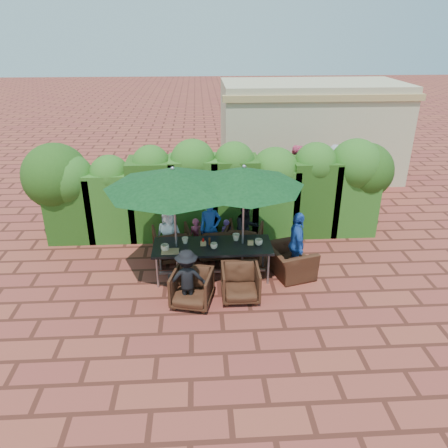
{
  "coord_description": "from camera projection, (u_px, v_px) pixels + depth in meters",
  "views": [
    {
      "loc": [
        -0.35,
        -7.85,
        4.93
      ],
      "look_at": [
        0.14,
        0.4,
        1.14
      ],
      "focal_mm": 35.0,
      "sensor_mm": 36.0,
      "label": 1
    }
  ],
  "objects": [
    {
      "name": "umbrella_left",
      "position": [
        173.0,
        179.0,
        8.43
      ],
      "size": [
        2.72,
        2.72,
        2.46
      ],
      "color": "gray",
      "rests_on": "ground"
    },
    {
      "name": "chair_near_left",
      "position": [
        192.0,
        287.0,
        8.31
      ],
      "size": [
        0.88,
        0.85,
        0.76
      ],
      "primitive_type": "imported",
      "rotation": [
        0.0,
        0.0,
        -0.24
      ],
      "color": "black",
      "rests_on": "ground"
    },
    {
      "name": "serving_tray",
      "position": [
        170.0,
        251.0,
        8.81
      ],
      "size": [
        0.35,
        0.25,
        0.02
      ],
      "primitive_type": "cube",
      "color": "tan",
      "rests_on": "dining_table"
    },
    {
      "name": "hedge_wall",
      "position": [
        212.0,
        185.0,
        10.75
      ],
      "size": [
        9.1,
        1.6,
        2.48
      ],
      "color": "#16330D",
      "rests_on": "ground"
    },
    {
      "name": "cup_c",
      "position": [
        214.0,
        246.0,
        8.92
      ],
      "size": [
        0.15,
        0.15,
        0.12
      ],
      "primitive_type": "imported",
      "color": "beige",
      "rests_on": "dining_table"
    },
    {
      "name": "chair_far_right",
      "position": [
        244.0,
        239.0,
        10.09
      ],
      "size": [
        0.98,
        0.94,
        0.84
      ],
      "primitive_type": "imported",
      "rotation": [
        0.0,
        0.0,
        2.89
      ],
      "color": "black",
      "rests_on": "ground"
    },
    {
      "name": "child_right",
      "position": [
        227.0,
        237.0,
        10.19
      ],
      "size": [
        0.32,
        0.27,
        0.83
      ],
      "primitive_type": "imported",
      "rotation": [
        0.0,
        0.0,
        -0.08
      ],
      "color": "#804BA3",
      "rests_on": "ground"
    },
    {
      "name": "adult_near_left",
      "position": [
        187.0,
        278.0,
        8.2
      ],
      "size": [
        0.77,
        0.39,
        1.17
      ],
      "primitive_type": "imported",
      "rotation": [
        0.0,
        0.0,
        3.2
      ],
      "color": "black",
      "rests_on": "ground"
    },
    {
      "name": "ketchup_bottle",
      "position": [
        203.0,
        242.0,
        9.02
      ],
      "size": [
        0.04,
        0.04,
        0.17
      ],
      "primitive_type": "cylinder",
      "color": "#B20C0A",
      "rests_on": "dining_table"
    },
    {
      "name": "pedestrian_a",
      "position": [
        260.0,
        181.0,
        12.71
      ],
      "size": [
        1.52,
        0.71,
        1.57
      ],
      "primitive_type": "imported",
      "rotation": [
        0.0,
        0.0,
        3.01
      ],
      "color": "#23822E",
      "rests_on": "ground"
    },
    {
      "name": "pedestrian_c",
      "position": [
        334.0,
        174.0,
        12.97
      ],
      "size": [
        1.2,
        1.1,
        1.76
      ],
      "primitive_type": "imported",
      "rotation": [
        0.0,
        0.0,
        2.48
      ],
      "color": "gray",
      "rests_on": "ground"
    },
    {
      "name": "sauce_bottle",
      "position": [
        210.0,
        241.0,
        9.05
      ],
      "size": [
        0.04,
        0.04,
        0.17
      ],
      "primitive_type": "cylinder",
      "color": "#4C230C",
      "rests_on": "dining_table"
    },
    {
      "name": "adult_far_mid",
      "position": [
        210.0,
        229.0,
        9.89
      ],
      "size": [
        0.6,
        0.54,
        1.42
      ],
      "primitive_type": "imported",
      "rotation": [
        0.0,
        0.0,
        0.27
      ],
      "color": "#1F4CA9",
      "rests_on": "ground"
    },
    {
      "name": "adult_end_right",
      "position": [
        297.0,
        244.0,
        9.19
      ],
      "size": [
        0.43,
        0.84,
        1.43
      ],
      "primitive_type": "imported",
      "rotation": [
        0.0,
        0.0,
        1.59
      ],
      "color": "#1F4CA9",
      "rests_on": "ground"
    },
    {
      "name": "adult_far_left",
      "position": [
        169.0,
        234.0,
        9.86
      ],
      "size": [
        0.67,
        0.49,
        1.21
      ],
      "primitive_type": "imported",
      "rotation": [
        0.0,
        0.0,
        -0.25
      ],
      "color": "white",
      "rests_on": "ground"
    },
    {
      "name": "cup_e",
      "position": [
        259.0,
        242.0,
        9.05
      ],
      "size": [
        0.16,
        0.16,
        0.13
      ],
      "primitive_type": "imported",
      "color": "beige",
      "rests_on": "dining_table"
    },
    {
      "name": "pedestrian_b",
      "position": [
        295.0,
        174.0,
        12.91
      ],
      "size": [
        0.92,
        0.64,
        1.77
      ],
      "primitive_type": "imported",
      "rotation": [
        0.0,
        0.0,
        2.99
      ],
      "color": "#E24F7A",
      "rests_on": "ground"
    },
    {
      "name": "chair_end_right",
      "position": [
        290.0,
        257.0,
        9.28
      ],
      "size": [
        0.89,
        1.12,
        0.86
      ],
      "primitive_type": "imported",
      "rotation": [
        0.0,
        0.0,
        1.85
      ],
      "color": "black",
      "rests_on": "ground"
    },
    {
      "name": "dining_table",
      "position": [
        212.0,
        248.0,
        9.1
      ],
      "size": [
        2.47,
        0.9,
        0.75
      ],
      "color": "black",
      "rests_on": "ground"
    },
    {
      "name": "umbrella_right",
      "position": [
        244.0,
        177.0,
        8.54
      ],
      "size": [
        2.42,
        2.42,
        2.46
      ],
      "color": "gray",
      "rests_on": "ground"
    },
    {
      "name": "chair_near_right",
      "position": [
        240.0,
        282.0,
        8.49
      ],
      "size": [
        0.73,
        0.68,
        0.75
      ],
      "primitive_type": "imported",
      "rotation": [
        0.0,
        0.0,
        -0.0
      ],
      "color": "black",
      "rests_on": "ground"
    },
    {
      "name": "number_block_left",
      "position": [
        203.0,
        243.0,
        9.03
      ],
      "size": [
        0.12,
        0.06,
        0.1
      ],
      "primitive_type": "cube",
      "color": "tan",
      "rests_on": "dining_table"
    },
    {
      "name": "child_left",
      "position": [
        197.0,
        237.0,
        10.07
      ],
      "size": [
        0.34,
        0.28,
        0.91
      ],
      "primitive_type": "imported",
      "rotation": [
        0.0,
        0.0,
        0.03
      ],
      "color": "#E24F7A",
      "rests_on": "ground"
    },
    {
      "name": "chair_far_mid",
      "position": [
        216.0,
        240.0,
        10.03
      ],
      "size": [
        0.8,
        0.75,
        0.82
      ],
      "primitive_type": "imported",
      "rotation": [
        0.0,
        0.0,
        3.15
      ],
      "color": "black",
      "rests_on": "ground"
    },
    {
      "name": "number_block_right",
      "position": [
        250.0,
        243.0,
        9.06
      ],
      "size": [
        0.12,
        0.06,
        0.1
      ],
      "primitive_type": "cube",
      "color": "tan",
      "rests_on": "dining_table"
    },
    {
      "name": "cup_d",
      "position": [
        236.0,
        237.0,
        9.25
      ],
      "size": [
        0.15,
        0.15,
        0.15
      ],
      "primitive_type": "imported",
      "color": "beige",
      "rests_on": "dining_table"
    },
    {
      "name": "chair_far_left",
      "position": [
        172.0,
        242.0,
        9.92
      ],
      "size": [
        0.94,
        0.89,
        0.84
      ],
      "primitive_type": "imported",
      "rotation": [
        0.0,
        0.0,
        3.32
      ],
      "color": "black",
      "rests_on": "ground"
    },
    {
      "name": "cup_a",
      "position": [
        165.0,
        248.0,
        8.82
      ],
      "size": [
        0.17,
        0.17,
        0.14
      ],
      "primitive_type": "imported",
      "color": "beige",
      "rests_on": "dining_table"
    },
    {
      "name": "building",
      "position": [
        310.0,
        130.0,
        15.06
      ],
      "size": [
        6.2,
        3.08,
        3.2
      ],
      "color": "tan",
      "rests_on": "ground"
    },
    {
      "name": "ground",
      "position": [
        219.0,
        281.0,
        9.2
      ],
      "size": [
        80.0,
        80.0,
        0.0
      ],
      "primitive_type": "plane",
      "color": "brown",
      "rests_on": "ground"
    },
    {
      "name": "cup_b",
      "position": [
        185.0,
        240.0,
        9.13
      ],
      "size": [
        0.14,
        0.14,
        0.13
      ],
      "primitive_type": "imported",
      "color": "beige",
      "rests_on": "dining_table"
    },
    {
      "name": "adult_far_right",
      "position": [
        246.0,
        229.0,
        10.06
      ],
      "size": [
        0.69,
        0.52,
        1.27
      ],
      "primitive_type": "imported",
      "rotation": [
        0.0,
        0.0,
        0.27
      ],
      "color": "black",
      "rests_on": "ground"
    }
  ]
}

